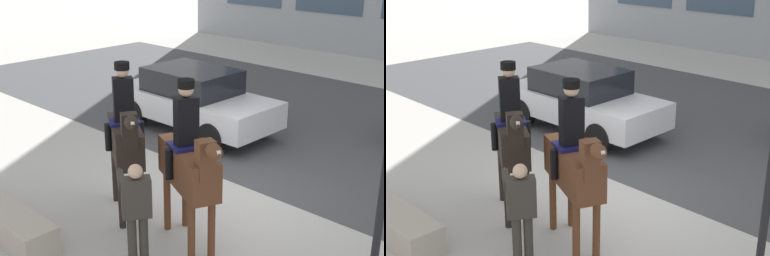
# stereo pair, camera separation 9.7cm
# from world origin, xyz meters

# --- Properties ---
(ground_plane) EXTENTS (80.00, 80.00, 0.00)m
(ground_plane) POSITION_xyz_m (0.00, 0.00, 0.00)
(ground_plane) COLOR #B2AFA8
(road_surface) EXTENTS (25.91, 8.50, 0.01)m
(road_surface) POSITION_xyz_m (0.00, 4.75, 0.00)
(road_surface) COLOR #444447
(road_surface) RESTS_ON ground_plane
(mounted_horse_lead) EXTENTS (1.64, 1.19, 2.58)m
(mounted_horse_lead) POSITION_xyz_m (-0.72, -1.65, 1.37)
(mounted_horse_lead) COLOR black
(mounted_horse_lead) RESTS_ON ground_plane
(mounted_horse_companion) EXTENTS (1.76, 1.02, 2.54)m
(mounted_horse_companion) POSITION_xyz_m (0.69, -1.63, 1.33)
(mounted_horse_companion) COLOR #59331E
(mounted_horse_companion) RESTS_ON ground_plane
(pedestrian_bystander) EXTENTS (0.91, 0.50, 1.58)m
(pedestrian_bystander) POSITION_xyz_m (0.59, -2.57, 0.93)
(pedestrian_bystander) COLOR #332D28
(pedestrian_bystander) RESTS_ON ground_plane
(street_car_near_lane) EXTENTS (4.12, 1.82, 1.51)m
(street_car_near_lane) POSITION_xyz_m (-2.86, 2.15, 0.78)
(street_car_near_lane) COLOR silver
(street_car_near_lane) RESTS_ON ground_plane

